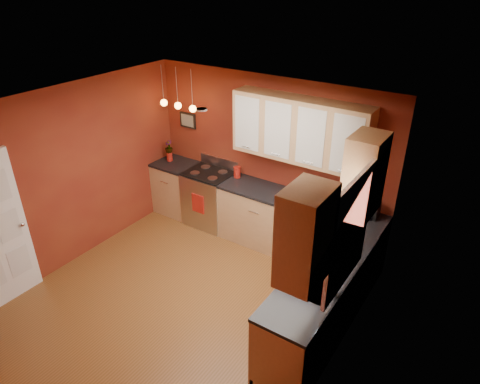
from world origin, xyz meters
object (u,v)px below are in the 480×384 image
Objects in this scene: gas_range at (210,198)px; red_canister at (237,172)px; sink at (317,282)px; soap_pump at (333,287)px; coffee_maker at (372,210)px.

red_canister is at bearing 15.86° from gas_range.
sink is 0.27m from soap_pump.
sink reaches higher than red_canister.
soap_pump is (2.38, -1.75, -0.00)m from red_canister.
gas_range is 1.59× the size of sink.
sink is 2.70m from red_canister.
gas_range is at bearing -164.14° from red_canister.
gas_range is at bearing 150.48° from soap_pump.
coffee_maker is 1.72m from soap_pump.
red_canister is (0.47, 0.13, 0.55)m from gas_range.
coffee_maker is at bearing -0.83° from red_canister.
coffee_maker is (0.06, 1.60, 0.14)m from sink.
soap_pump is (2.85, -1.61, 0.54)m from gas_range.
soap_pump is at bearing -79.66° from coffee_maker.
sink is at bearing -37.21° from red_canister.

